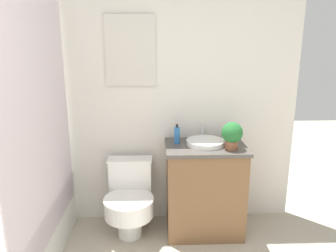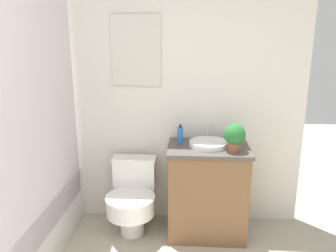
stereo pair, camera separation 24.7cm
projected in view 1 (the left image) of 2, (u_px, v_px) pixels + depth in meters
wall_back at (122, 86)px, 2.86m from camera, size 3.11×0.07×2.50m
shower_area at (13, 233)px, 2.37m from camera, size 0.59×1.42×1.98m
toilet at (130, 199)px, 2.82m from camera, size 0.42×0.53×0.64m
vanity at (204, 189)px, 2.84m from camera, size 0.67×0.47×0.79m
sink at (205, 142)px, 2.75m from camera, size 0.32×0.36×0.13m
soap_bottle at (177, 135)px, 2.77m from camera, size 0.05×0.05×0.17m
potted_plant at (232, 134)px, 2.61m from camera, size 0.17×0.17×0.22m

